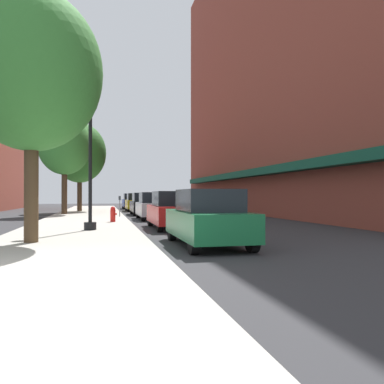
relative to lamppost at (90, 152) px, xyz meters
The scene contains 15 objects.
ground_plane 10.32m from the lamppost, 69.17° to the left, with size 90.00×90.00×0.00m, color #2D2D30.
sidewalk_slab 10.66m from the lamppost, 92.87° to the left, with size 4.80×50.00×0.12m, color #A8A399.
building_right_brick 21.79m from the lamppost, 42.29° to the left, with size 6.80×40.00×25.57m.
lamppost is the anchor object (origin of this frame).
fire_hydrant 5.39m from the lamppost, 77.70° to the left, with size 0.33×0.26×0.79m.
parking_meter_near 9.95m from the lamppost, 80.85° to the left, with size 0.14×0.09×1.31m.
tree_near 4.55m from the lamppost, 111.95° to the right, with size 4.07×4.07×7.33m.
tree_mid 14.05m from the lamppost, 99.17° to the left, with size 3.77×3.77×7.18m.
tree_far 19.10m from the lamppost, 94.37° to the left, with size 4.45×4.45×7.55m.
car_green 6.45m from the lamppost, 54.35° to the right, with size 1.80×4.30×1.66m.
car_red 4.40m from the lamppost, 19.12° to the left, with size 1.80×4.30×1.66m.
car_silver 9.04m from the lamppost, 66.39° to the left, with size 1.80×4.30×1.66m.
car_black 14.40m from the lamppost, 75.77° to the left, with size 1.80×4.30×1.66m.
car_yellow 21.07m from the lamppost, 80.40° to the left, with size 1.80×4.30×1.66m.
car_blue 27.35m from the lamppost, 82.64° to the left, with size 1.80×4.30×1.66m.
Camera 1 is at (0.99, -7.23, 1.50)m, focal length 36.94 mm.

